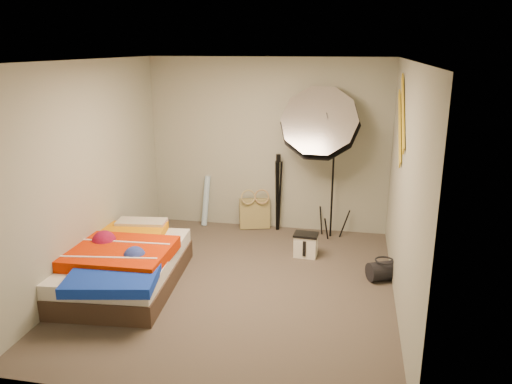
% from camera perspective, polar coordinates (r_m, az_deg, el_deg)
% --- Properties ---
extents(floor, '(4.00, 4.00, 0.00)m').
position_cam_1_polar(floor, '(5.83, -2.14, -10.60)').
color(floor, '#4C443A').
rests_on(floor, ground).
extents(ceiling, '(4.00, 4.00, 0.00)m').
position_cam_1_polar(ceiling, '(5.20, -2.44, 14.79)').
color(ceiling, silver).
rests_on(ceiling, wall_back).
extents(wall_back, '(3.50, 0.00, 3.50)m').
position_cam_1_polar(wall_back, '(7.29, 1.37, 5.36)').
color(wall_back, '#979989').
rests_on(wall_back, floor).
extents(wall_front, '(3.50, 0.00, 3.50)m').
position_cam_1_polar(wall_front, '(3.57, -9.78, -6.85)').
color(wall_front, '#979989').
rests_on(wall_front, floor).
extents(wall_left, '(0.00, 4.00, 4.00)m').
position_cam_1_polar(wall_left, '(6.02, -18.72, 2.12)').
color(wall_left, '#979989').
rests_on(wall_left, floor).
extents(wall_right, '(0.00, 4.00, 4.00)m').
position_cam_1_polar(wall_right, '(5.27, 16.58, 0.35)').
color(wall_right, '#979989').
rests_on(wall_right, floor).
extents(tote_bag, '(0.48, 0.31, 0.46)m').
position_cam_1_polar(tote_bag, '(7.49, -0.15, -2.46)').
color(tote_bag, tan).
rests_on(tote_bag, floor).
extents(wrapping_roll, '(0.15, 0.23, 0.76)m').
position_cam_1_polar(wrapping_roll, '(7.62, -5.75, -1.01)').
color(wrapping_roll, '#589CD1').
rests_on(wrapping_roll, floor).
extents(camera_case, '(0.30, 0.23, 0.29)m').
position_cam_1_polar(camera_case, '(6.55, 5.71, -6.13)').
color(camera_case, white).
rests_on(camera_case, floor).
extents(duffel_bag, '(0.43, 0.36, 0.22)m').
position_cam_1_polar(duffel_bag, '(6.09, 14.39, -8.72)').
color(duffel_bag, black).
rests_on(duffel_bag, floor).
extents(wall_stripe_upper, '(0.02, 0.91, 0.78)m').
position_cam_1_polar(wall_stripe_upper, '(5.72, 16.44, 8.76)').
color(wall_stripe_upper, gold).
rests_on(wall_stripe_upper, wall_right).
extents(wall_stripe_lower, '(0.02, 0.91, 0.78)m').
position_cam_1_polar(wall_stripe_lower, '(5.99, 16.09, 7.17)').
color(wall_stripe_lower, gold).
rests_on(wall_stripe_lower, wall_right).
extents(bed, '(1.44, 2.00, 0.52)m').
position_cam_1_polar(bed, '(5.92, -15.11, -7.95)').
color(bed, '#402F23').
rests_on(bed, floor).
extents(photo_umbrella, '(1.34, 1.03, 2.26)m').
position_cam_1_polar(photo_umbrella, '(6.79, 7.34, 7.57)').
color(photo_umbrella, black).
rests_on(photo_umbrella, floor).
extents(camera_tripod, '(0.08, 0.08, 1.15)m').
position_cam_1_polar(camera_tripod, '(7.28, 2.53, 0.56)').
color(camera_tripod, black).
rests_on(camera_tripod, floor).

